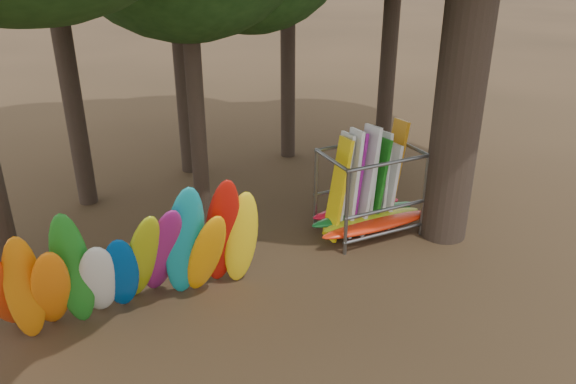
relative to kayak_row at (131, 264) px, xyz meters
name	(u,v)px	position (x,y,z in m)	size (l,w,h in m)	color
ground	(296,278)	(3.49, -0.04, -1.30)	(120.00, 120.00, 0.00)	#47331E
lake	(51,6)	(3.49, 59.96, -1.30)	(160.00, 160.00, 0.00)	gray
kayak_row	(131,264)	(0.00, 0.00, 0.00)	(5.37, 2.23, 3.16)	red
storage_rack	(369,194)	(6.15, 1.16, -0.27)	(3.23, 1.54, 2.81)	slate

